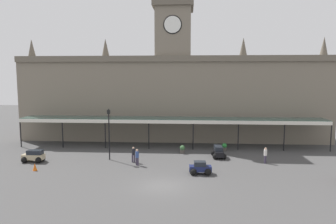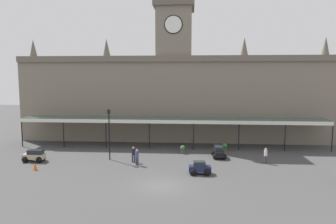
{
  "view_description": "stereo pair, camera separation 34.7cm",
  "coord_description": "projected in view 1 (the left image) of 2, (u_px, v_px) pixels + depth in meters",
  "views": [
    {
      "loc": [
        2.08,
        -24.69,
        9.01
      ],
      "look_at": [
        0.0,
        7.6,
        5.3
      ],
      "focal_mm": 33.1,
      "sensor_mm": 36.0,
      "label": 1
    },
    {
      "loc": [
        2.42,
        -24.67,
        9.01
      ],
      "look_at": [
        0.0,
        7.6,
        5.3
      ],
      "focal_mm": 33.1,
      "sensor_mm": 36.0,
      "label": 2
    }
  ],
  "objects": [
    {
      "name": "ground_plane",
      "position": [
        162.0,
        186.0,
        25.64
      ],
      "size": [
        140.0,
        140.0,
        0.0
      ],
      "primitive_type": "plane",
      "color": "#424141"
    },
    {
      "name": "station_building",
      "position": [
        173.0,
        94.0,
        44.13
      ],
      "size": [
        43.06,
        5.66,
        19.3
      ],
      "color": "slate",
      "rests_on": "ground"
    },
    {
      "name": "entrance_canopy",
      "position": [
        171.0,
        119.0,
        39.52
      ],
      "size": [
        38.81,
        3.26,
        3.74
      ],
      "color": "#38564C",
      "rests_on": "ground"
    },
    {
      "name": "car_navy_sedan",
      "position": [
        200.0,
        169.0,
        28.73
      ],
      "size": [
        2.08,
        1.56,
        1.19
      ],
      "color": "#19214C",
      "rests_on": "ground"
    },
    {
      "name": "car_beige_estate",
      "position": [
        34.0,
        157.0,
        32.8
      ],
      "size": [
        2.25,
        1.54,
        1.27
      ],
      "color": "tan",
      "rests_on": "ground"
    },
    {
      "name": "car_black_estate",
      "position": [
        218.0,
        152.0,
        34.6
      ],
      "size": [
        1.61,
        2.29,
        1.27
      ],
      "color": "black",
      "rests_on": "ground"
    },
    {
      "name": "pedestrian_beside_cars",
      "position": [
        265.0,
        155.0,
        32.25
      ],
      "size": [
        0.34,
        0.35,
        1.67
      ],
      "color": "#3F384C",
      "rests_on": "ground"
    },
    {
      "name": "pedestrian_near_entrance",
      "position": [
        137.0,
        157.0,
        31.46
      ],
      "size": [
        0.34,
        0.34,
        1.67
      ],
      "color": "#3F384C",
      "rests_on": "ground"
    },
    {
      "name": "pedestrian_crossing_forecourt",
      "position": [
        133.0,
        154.0,
        32.58
      ],
      "size": [
        0.39,
        0.34,
        1.67
      ],
      "color": "#3F384C",
      "rests_on": "ground"
    },
    {
      "name": "victorian_lamppost",
      "position": [
        109.0,
        129.0,
        33.32
      ],
      "size": [
        0.3,
        0.3,
        5.61
      ],
      "color": "black",
      "rests_on": "ground"
    },
    {
      "name": "traffic_cone",
      "position": [
        35.0,
        167.0,
        29.76
      ],
      "size": [
        0.4,
        0.4,
        0.73
      ],
      "primitive_type": "cone",
      "color": "orange",
      "rests_on": "ground"
    },
    {
      "name": "planter_near_kerb",
      "position": [
        182.0,
        149.0,
        36.45
      ],
      "size": [
        0.6,
        0.6,
        0.96
      ],
      "color": "#47423D",
      "rests_on": "ground"
    },
    {
      "name": "planter_by_canopy",
      "position": [
        224.0,
        147.0,
        37.67
      ],
      "size": [
        0.6,
        0.6,
        0.96
      ],
      "color": "#47423D",
      "rests_on": "ground"
    }
  ]
}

